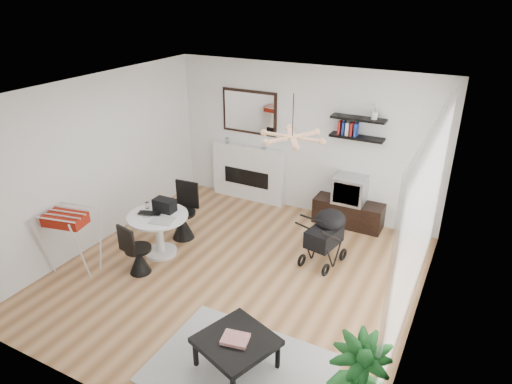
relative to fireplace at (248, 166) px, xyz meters
The scene contains 25 objects.
floor 2.75m from the fireplace, 65.59° to the right, with size 5.00×5.00×0.00m, color brown.
ceiling 3.34m from the fireplace, 65.59° to the right, with size 5.00×5.00×0.00m, color white.
wall_back 1.29m from the fireplace, ahead, with size 5.00×5.00×0.00m, color white.
wall_left 2.88m from the fireplace, 120.01° to the right, with size 5.00×5.00×0.00m, color white.
wall_right 4.39m from the fireplace, 33.95° to the right, with size 5.00×5.00×0.00m, color white.
sheer_curtain 4.20m from the fireplace, 32.43° to the right, with size 0.04×3.60×2.60m, color white.
fireplace is the anchor object (origin of this frame).
shelf_lower 2.28m from the fireplace, ahead, with size 0.90×0.25×0.04m, color black.
shelf_upper 2.42m from the fireplace, ahead, with size 0.90×0.25×0.04m, color black.
pendant_lamp 3.15m from the fireplace, 49.71° to the right, with size 0.90×0.90×0.10m, color tan, non-canonical shape.
tv_console 2.14m from the fireplace, ahead, with size 1.21×0.42×0.45m, color black.
crt_tv 2.09m from the fireplace, ahead, with size 0.54×0.47×0.47m.
dining_table 2.47m from the fireplace, 96.02° to the right, with size 0.94×0.94×0.68m.
laptop 2.55m from the fireplace, 98.22° to the right, with size 0.36×0.23×0.03m, color black.
black_bag 2.29m from the fireplace, 96.14° to the right, with size 0.34×0.20×0.20m, color black.
newspaper 2.56m from the fireplace, 91.70° to the right, with size 0.35×0.29×0.01m, color beige.
drinking_glass 2.40m from the fireplace, 103.33° to the right, with size 0.06×0.06×0.10m, color white.
chair_far 1.90m from the fireplace, 97.43° to the right, with size 0.45×0.47×0.95m.
chair_near 3.06m from the fireplace, 93.95° to the right, with size 0.41×0.42×0.82m.
drying_rack 3.57m from the fireplace, 107.61° to the right, with size 0.78×0.75×1.00m.
stroller 2.58m from the fireplace, 34.34° to the right, with size 0.59×0.81×0.93m.
rug 4.50m from the fireplace, 62.68° to the right, with size 1.97×1.42×0.01m, color #A1A1A1.
coffee_table 4.44m from the fireplace, 63.26° to the right, with size 0.96×0.96×0.39m.
magazines 4.45m from the fireplace, 63.36° to the right, with size 0.29×0.23×0.04m, color red.
potted_plant 5.25m from the fireplace, 50.36° to the right, with size 0.58×0.58×1.03m, color #1B5F23.
Camera 1 is at (2.86, -4.83, 3.93)m, focal length 32.00 mm.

